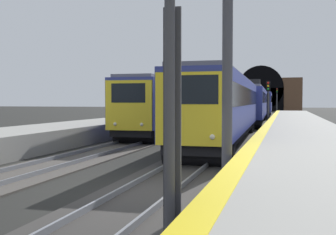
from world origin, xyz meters
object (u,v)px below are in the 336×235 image
Objects in this scene: train_main_approaching at (252,103)px; railway_signal_far at (277,98)px; railway_signal_mid at (268,99)px; catenary_mast_far at (166,88)px; railway_signal_near at (170,59)px; train_adjacent_platform at (199,103)px.

train_main_approaching is 41.12m from railway_signal_far.
catenary_mast_far is (11.39, 14.05, 1.49)m from railway_signal_mid.
railway_signal_near is at bearing -163.56° from catenary_mast_far.
catenary_mast_far reaches higher than railway_signal_near.
catenary_mast_far is (47.62, 14.05, 1.12)m from railway_signal_near.
catenary_mast_far is (7.72, 12.19, 1.95)m from train_main_approaching.
railway_signal_far is at bearing -180.00° from railway_signal_near.
train_main_approaching is at bearing -122.36° from catenary_mast_far.
train_adjacent_platform reaches higher than railway_signal_mid.
train_main_approaching is 1.51× the size of train_adjacent_platform.
train_main_approaching is at bearing -177.33° from railway_signal_near.
railway_signal_far is at bearing -180.00° from railway_signal_mid.
railway_signal_near is (-36.08, -7.04, 0.83)m from train_adjacent_platform.
catenary_mast_far is (11.54, 7.01, 1.95)m from train_adjacent_platform.
railway_signal_far is 0.63× the size of catenary_mast_far.
railway_signal_near reaches higher than train_main_approaching.
railway_signal_mid is 0.55× the size of catenary_mast_far.
train_main_approaching is at bearing -2.59° from railway_signal_far.
train_adjacent_platform is at bearing -168.96° from railway_signal_near.
railway_signal_far is (44.73, -0.00, 0.38)m from railway_signal_mid.
railway_signal_mid is at bearing 0.00° from railway_signal_far.
train_main_approaching is 13.74× the size of railway_signal_mid.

